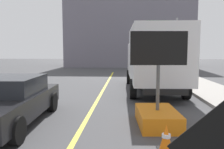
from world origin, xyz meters
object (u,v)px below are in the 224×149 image
(box_truck, at_px, (154,58))
(traffic_cone_mid_lane, at_px, (166,138))
(highway_guide_sign, at_px, (168,36))
(arrow_board_trailer, at_px, (157,109))
(pickup_car, at_px, (8,101))

(box_truck, relative_size, traffic_cone_mid_lane, 12.76)
(highway_guide_sign, bearing_deg, arrow_board_trailer, -101.14)
(traffic_cone_mid_lane, bearing_deg, highway_guide_sign, 79.88)
(arrow_board_trailer, xyz_separation_m, traffic_cone_mid_lane, (-0.05, -1.72, -0.20))
(arrow_board_trailer, relative_size, traffic_cone_mid_lane, 4.65)
(highway_guide_sign, bearing_deg, traffic_cone_mid_lane, -100.12)
(highway_guide_sign, relative_size, traffic_cone_mid_lane, 8.62)
(box_truck, height_order, pickup_car, box_truck)
(traffic_cone_mid_lane, bearing_deg, box_truck, 85.40)
(box_truck, relative_size, highway_guide_sign, 1.48)
(arrow_board_trailer, distance_m, traffic_cone_mid_lane, 1.73)
(arrow_board_trailer, relative_size, highway_guide_sign, 0.54)
(pickup_car, bearing_deg, highway_guide_sign, 63.28)
(arrow_board_trailer, xyz_separation_m, pickup_car, (-4.39, -0.12, 0.22))
(pickup_car, distance_m, traffic_cone_mid_lane, 4.65)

